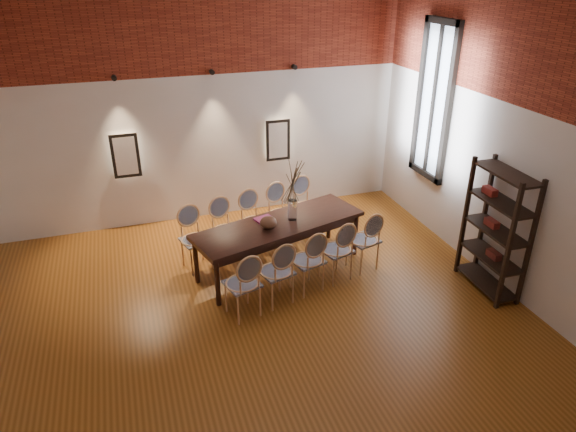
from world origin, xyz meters
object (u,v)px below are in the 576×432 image
object	(u,v)px
chair_near_c	(307,260)
chair_far_a	(196,240)
chair_far_b	(227,231)
chair_far_d	(282,214)
chair_near_e	(363,240)
chair_near_b	(276,271)
chair_near_d	(336,250)
chair_near_a	(242,284)
bowl	(268,223)
chair_far_c	(255,222)
dining_table	(279,246)
vase	(292,210)
book	(264,219)
shelving_rack	(496,230)
chair_far_e	(308,207)

from	to	relation	value
chair_near_c	chair_far_a	distance (m)	1.71
chair_far_b	chair_far_d	size ratio (longest dim) A/B	1.00
chair_near_e	chair_near_b	bearing A→B (deg)	-180.00
chair_near_b	chair_far_a	world-z (taller)	same
chair_near_d	chair_near_c	bearing A→B (deg)	180.00
chair_near_a	bowl	distance (m)	1.09
chair_far_b	chair_far_c	world-z (taller)	same
chair_near_c	dining_table	bearing A→B (deg)	90.00
chair_far_c	vase	distance (m)	0.84
chair_far_d	book	world-z (taller)	chair_far_d
dining_table	chair_far_c	distance (m)	0.70
chair_near_e	bowl	world-z (taller)	chair_near_e
dining_table	chair_near_d	world-z (taller)	chair_near_d
book	shelving_rack	distance (m)	3.20
book	chair_far_b	bearing A→B (deg)	143.73
chair_near_d	shelving_rack	world-z (taller)	shelving_rack
book	bowl	bearing A→B (deg)	-91.89
chair_near_d	chair_near_e	size ratio (longest dim) A/B	1.00
chair_far_d	chair_near_b	bearing A→B (deg)	53.56
chair_near_e	chair_far_e	size ratio (longest dim) A/B	1.00
chair_near_a	chair_far_e	bearing A→B (deg)	34.10
chair_near_b	chair_near_d	distance (m)	1.02
vase	bowl	size ratio (longest dim) A/B	1.25
chair_near_d	chair_far_d	size ratio (longest dim) A/B	1.00
chair_near_b	vase	bearing A→B (deg)	42.98
chair_far_a	chair_far_e	size ratio (longest dim) A/B	1.00
vase	bowl	bearing A→B (deg)	-157.81
chair_near_e	book	bearing A→B (deg)	142.09
chair_near_e	chair_far_a	world-z (taller)	same
chair_near_b	vase	size ratio (longest dim) A/B	3.13
chair_near_e	chair_far_b	bearing A→B (deg)	137.92
chair_near_a	chair_far_e	size ratio (longest dim) A/B	1.00
chair_near_d	chair_far_d	world-z (taller)	same
chair_near_c	chair_near_b	bearing A→B (deg)	-180.00
chair_far_a	book	distance (m)	1.05
chair_near_a	shelving_rack	bearing A→B (deg)	-23.60
chair_near_e	chair_far_e	distance (m)	1.38
chair_near_a	chair_near_d	world-z (taller)	same
bowl	book	bearing A→B (deg)	88.11
chair_near_e	chair_far_a	bearing A→B (deg)	145.90
chair_far_c	shelving_rack	size ratio (longest dim) A/B	0.52
chair_far_b	book	size ratio (longest dim) A/B	3.62
chair_near_d	chair_near_e	xyz separation A→B (m)	(0.49, 0.14, 0.00)
chair_near_a	chair_far_b	distance (m)	1.47
chair_far_a	vase	xyz separation A→B (m)	(1.39, -0.32, 0.43)
chair_near_c	chair_far_b	xyz separation A→B (m)	(-0.86, 1.19, 0.00)
chair_near_b	chair_far_a	bearing A→B (deg)	110.27
chair_far_b	chair_near_e	bearing A→B (deg)	137.92
chair_near_d	chair_far_d	bearing A→B (deg)	90.00
chair_far_a	chair_far_b	world-z (taller)	same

